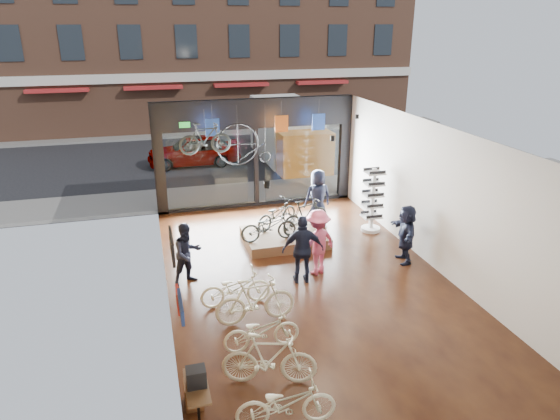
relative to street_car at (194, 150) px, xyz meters
name	(u,v)px	position (x,y,z in m)	size (l,w,h in m)	color
ground_plane	(309,283)	(1.59, -12.00, -0.73)	(7.00, 12.00, 0.04)	black
ceiling	(312,133)	(1.59, -12.00, 3.11)	(7.00, 12.00, 0.04)	black
wall_left	(161,227)	(-1.93, -12.00, 1.19)	(0.04, 12.00, 3.80)	#A98137
wall_right	(440,200)	(5.11, -12.00, 1.19)	(0.04, 12.00, 3.80)	beige
wall_back	(456,369)	(1.59, -18.02, 1.19)	(7.00, 0.04, 3.80)	beige
storefront	(256,153)	(1.59, -6.00, 1.19)	(7.00, 0.26, 3.80)	black
exit_sign	(185,125)	(-0.81, -6.12, 2.34)	(0.35, 0.06, 0.18)	#198C26
street_road	(219,148)	(1.59, 3.00, -0.72)	(30.00, 18.00, 0.02)	black
sidewalk_near	(250,193)	(1.59, -4.80, -0.65)	(30.00, 2.40, 0.12)	slate
sidewalk_far	(209,132)	(1.59, 7.00, -0.65)	(30.00, 2.00, 0.12)	slate
opposite_building	(197,8)	(1.59, 9.50, 6.29)	(26.00, 5.00, 14.00)	brown
street_car	(194,150)	(0.00, 0.00, 0.00)	(1.68, 4.18, 1.42)	gray
box_truck	(291,135)	(4.36, -1.00, 0.67)	(2.34, 7.03, 2.77)	silver
floor_bike_0	(286,403)	(-0.28, -16.46, -0.28)	(0.58, 1.65, 0.87)	beige
floor_bike_1	(269,359)	(-0.29, -15.40, -0.19)	(0.49, 1.73, 1.04)	beige
floor_bike_2	(262,331)	(-0.19, -14.36, -0.30)	(0.54, 1.56, 0.82)	beige
floor_bike_3	(255,300)	(-0.10, -13.38, -0.18)	(0.50, 1.78, 1.07)	beige
floor_bike_4	(236,288)	(-0.39, -12.56, -0.28)	(0.57, 1.65, 0.87)	beige
display_platform	(285,237)	(1.67, -9.46, -0.56)	(2.40, 1.80, 0.30)	#4E3921
display_bike_left	(269,226)	(1.08, -9.85, 0.02)	(0.57, 1.64, 0.86)	#212725
display_bike_mid	(306,216)	(2.30, -9.54, 0.10)	(0.48, 1.71, 1.03)	#212725
display_bike_right	(277,214)	(1.56, -8.95, 0.02)	(0.57, 1.63, 0.85)	#212725
customer_1	(187,254)	(-1.34, -11.20, 0.09)	(0.78, 0.61, 1.60)	#161C33
customer_2	(303,250)	(1.45, -11.92, 0.18)	(1.05, 0.44, 1.78)	#161C33
customer_3	(317,242)	(1.95, -11.56, 0.17)	(1.14, 0.65, 1.76)	#CC4C72
customer_4	(318,197)	(3.09, -8.33, 0.20)	(0.89, 0.58, 1.83)	#161C33
customer_5	(406,234)	(4.49, -11.55, 0.11)	(1.52, 0.48, 1.64)	#161C33
sunglasses_rack	(372,200)	(4.54, -9.31, 0.31)	(0.60, 0.49, 2.04)	white
wall_merch	(183,338)	(-1.79, -15.50, 0.59)	(0.40, 2.40, 2.60)	navy
penny_farthing	(247,145)	(1.02, -7.24, 1.79)	(1.70, 0.06, 1.36)	black
hung_bike	(205,139)	(-0.35, -7.80, 2.21)	(0.45, 1.58, 0.95)	#212725
jersey_left	(212,127)	(0.02, -6.80, 2.34)	(0.45, 0.03, 0.55)	#1E3F99
jersey_mid	(282,124)	(2.30, -6.80, 2.34)	(0.45, 0.03, 0.55)	#CC5919
jersey_right	(319,122)	(3.60, -6.80, 2.34)	(0.45, 0.03, 0.55)	#1E3F99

